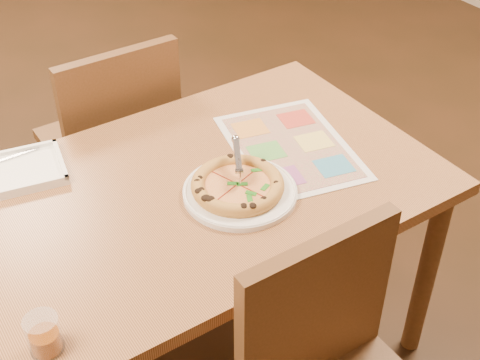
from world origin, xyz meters
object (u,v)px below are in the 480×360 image
pizza_cutter (238,160)px  menu (290,147)px  glass_tumbler (44,336)px  plate (240,192)px  appetizer_tray (10,174)px  chair_far (115,129)px  pizza (238,185)px  dining_table (202,207)px

pizza_cutter → menu: bearing=-48.2°
glass_tumbler → plate: bearing=18.4°
appetizer_tray → plate: bearing=-40.2°
chair_far → pizza_cutter: size_ratio=3.78×
chair_far → plate: chair_far is taller
pizza → menu: pizza is taller
dining_table → glass_tumbler: (-0.56, -0.31, 0.13)m
plate → appetizer_tray: bearing=139.8°
dining_table → menu: bearing=0.2°
chair_far → pizza: bearing=94.8°
plate → pizza: bearing=116.7°
pizza_cutter → pizza: bearing=173.2°
dining_table → appetizer_tray: appetizer_tray is taller
plate → glass_tumbler: glass_tumbler is taller
glass_tumbler → pizza: bearing=19.0°
dining_table → glass_tumbler: glass_tumbler is taller
pizza → appetizer_tray: appetizer_tray is taller
pizza → glass_tumbler: (-0.62, -0.21, 0.01)m
dining_table → pizza_cutter: (0.09, -0.06, 0.17)m
chair_far → menu: size_ratio=1.02×
dining_table → menu: size_ratio=2.81×
pizza_cutter → menu: 0.24m
pizza_cutter → appetizer_tray: bearing=81.8°
menu → plate: bearing=-157.6°
appetizer_tray → dining_table: bearing=-36.4°
dining_table → pizza_cutter: bearing=-32.9°
dining_table → appetizer_tray: bearing=143.6°
glass_tumbler → menu: glass_tumbler is taller
glass_tumbler → appetizer_tray: bearing=78.6°
plate → dining_table: bearing=121.8°
pizza_cutter → appetizer_tray: pizza_cutter is taller
glass_tumbler → menu: 0.92m
pizza → dining_table: bearing=122.1°
pizza → glass_tumbler: size_ratio=2.77×
appetizer_tray → menu: appetizer_tray is taller
plate → pizza: size_ratio=1.22×
pizza → appetizer_tray: bearing=140.0°
dining_table → chair_far: chair_far is taller
plate → pizza_cutter: bearing=63.0°
chair_far → appetizer_tray: (-0.43, -0.28, 0.16)m
dining_table → chair_far: bearing=90.0°
appetizer_tray → menu: 0.81m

